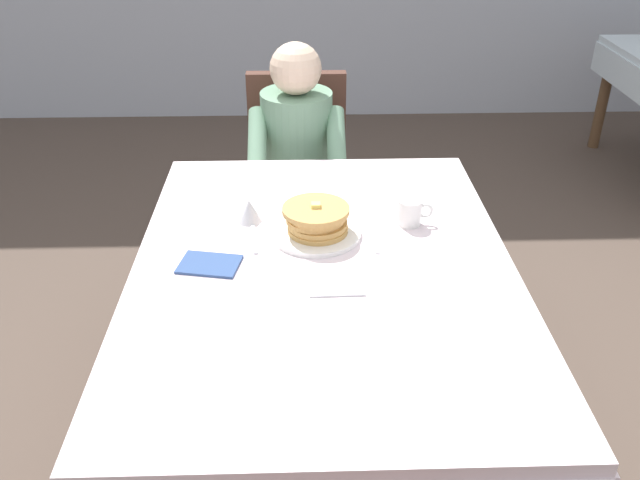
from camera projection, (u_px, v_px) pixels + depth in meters
ground_plane at (323, 445)px, 2.32m from camera, size 14.00×14.00×0.00m
dining_table_main at (324, 289)px, 1.99m from camera, size 1.12×1.52×0.74m
chair_diner at (298, 166)px, 3.06m from camera, size 0.44×0.45×0.93m
diner_person at (297, 151)px, 2.85m from camera, size 0.40×0.43×1.12m
plate_breakfast at (316, 233)px, 2.08m from camera, size 0.28×0.28×0.02m
breakfast_stack at (317, 219)px, 2.05m from camera, size 0.21×0.21×0.10m
cup_coffee at (410, 212)px, 2.13m from camera, size 0.11×0.08×0.08m
syrup_pitcher at (249, 211)px, 2.15m from camera, size 0.08×0.08×0.07m
fork_left_of_plate at (254, 239)px, 2.06m from camera, size 0.03×0.18×0.00m
knife_right_of_plate at (378, 237)px, 2.07m from camera, size 0.04×0.20×0.00m
spoon_near_edge at (338, 295)px, 1.80m from camera, size 0.15×0.02×0.00m
napkin_folded at (210, 264)px, 1.93m from camera, size 0.19×0.15×0.01m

